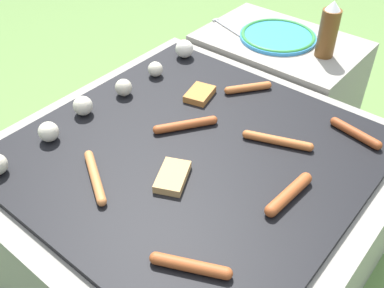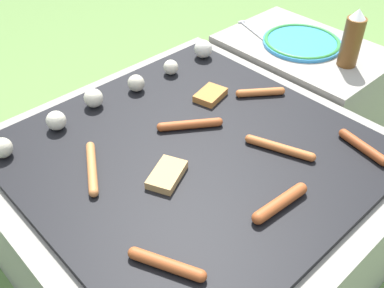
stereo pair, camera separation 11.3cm
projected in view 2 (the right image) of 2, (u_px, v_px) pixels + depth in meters
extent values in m
plane|color=#608442|center=(192.00, 249.00, 1.40)|extent=(14.00, 14.00, 0.00)
cube|color=gray|center=(192.00, 207.00, 1.28)|extent=(0.94, 0.94, 0.39)
cube|color=black|center=(192.00, 153.00, 1.15)|extent=(0.83, 0.83, 0.02)
cube|color=gray|center=(297.00, 94.00, 1.70)|extent=(0.39, 0.57, 0.41)
cylinder|color=#C6753D|center=(92.00, 168.00, 1.07)|extent=(0.10, 0.15, 0.02)
sphere|color=#C6753D|center=(94.00, 193.00, 1.01)|extent=(0.02, 0.02, 0.02)
sphere|color=#C6753D|center=(90.00, 146.00, 1.13)|extent=(0.02, 0.02, 0.02)
cylinder|color=#A34C23|center=(190.00, 124.00, 1.20)|extent=(0.14, 0.11, 0.02)
sphere|color=#A34C23|center=(218.00, 122.00, 1.21)|extent=(0.02, 0.02, 0.02)
sphere|color=#A34C23|center=(161.00, 127.00, 1.19)|extent=(0.02, 0.02, 0.02)
cylinder|color=#A34C23|center=(167.00, 264.00, 0.86)|extent=(0.08, 0.14, 0.03)
sphere|color=#A34C23|center=(134.00, 253.00, 0.88)|extent=(0.03, 0.03, 0.03)
sphere|color=#A34C23|center=(201.00, 276.00, 0.84)|extent=(0.03, 0.03, 0.03)
cylinder|color=#B7602D|center=(280.00, 148.00, 1.13)|extent=(0.08, 0.16, 0.02)
sphere|color=#B7602D|center=(249.00, 139.00, 1.16)|extent=(0.02, 0.02, 0.02)
sphere|color=#B7602D|center=(311.00, 157.00, 1.10)|extent=(0.02, 0.02, 0.02)
cylinder|color=#93421E|center=(363.00, 147.00, 1.13)|extent=(0.05, 0.13, 0.02)
sphere|color=#93421E|center=(343.00, 133.00, 1.17)|extent=(0.02, 0.02, 0.02)
sphere|color=#93421E|center=(384.00, 161.00, 1.09)|extent=(0.02, 0.02, 0.02)
cylinder|color=#A34C23|center=(280.00, 203.00, 0.98)|extent=(0.14, 0.04, 0.03)
sphere|color=#A34C23|center=(301.00, 189.00, 1.02)|extent=(0.03, 0.03, 0.03)
sphere|color=#A34C23|center=(258.00, 218.00, 0.95)|extent=(0.03, 0.03, 0.03)
cylinder|color=#B7602D|center=(260.00, 92.00, 1.32)|extent=(0.11, 0.09, 0.02)
sphere|color=#B7602D|center=(239.00, 94.00, 1.32)|extent=(0.02, 0.02, 0.02)
sphere|color=#B7602D|center=(281.00, 91.00, 1.33)|extent=(0.02, 0.02, 0.02)
cube|color=tan|center=(167.00, 175.00, 1.06)|extent=(0.12, 0.10, 0.02)
cube|color=#B27033|center=(210.00, 95.00, 1.31)|extent=(0.11, 0.09, 0.02)
sphere|color=beige|center=(2.00, 148.00, 1.11)|extent=(0.05, 0.05, 0.05)
sphere|color=beige|center=(56.00, 121.00, 1.19)|extent=(0.05, 0.05, 0.05)
sphere|color=beige|center=(93.00, 98.00, 1.27)|extent=(0.05, 0.05, 0.05)
sphere|color=beige|center=(136.00, 83.00, 1.34)|extent=(0.05, 0.05, 0.05)
sphere|color=beige|center=(171.00, 67.00, 1.41)|extent=(0.05, 0.05, 0.05)
sphere|color=silver|center=(203.00, 49.00, 1.49)|extent=(0.06, 0.06, 0.06)
cylinder|color=#338CCC|center=(302.00, 42.00, 1.58)|extent=(0.27, 0.27, 0.01)
torus|color=#338C3F|center=(302.00, 41.00, 1.57)|extent=(0.27, 0.27, 0.01)
cylinder|color=brown|center=(351.00, 42.00, 1.42)|extent=(0.06, 0.06, 0.16)
cone|color=white|center=(359.00, 14.00, 1.36)|extent=(0.05, 0.05, 0.03)
cylinder|color=silver|center=(252.00, 31.00, 1.65)|extent=(0.06, 0.16, 0.01)
cube|color=silver|center=(241.00, 22.00, 1.71)|extent=(0.03, 0.02, 0.01)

